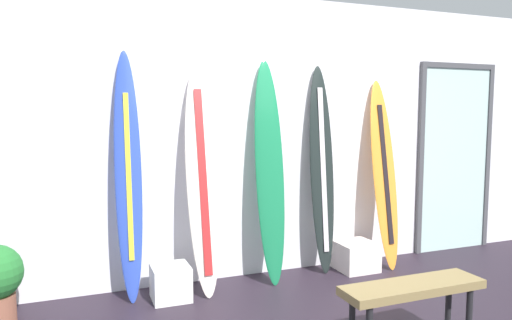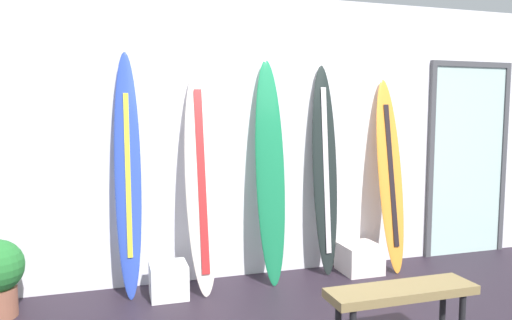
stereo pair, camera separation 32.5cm
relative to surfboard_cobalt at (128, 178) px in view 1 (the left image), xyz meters
The scene contains 11 objects.
ground 2.10m from the surfboard_cobalt, 33.70° to the right, with size 8.00×8.00×0.04m, color #261D28.
wall_back 1.55m from the surfboard_cobalt, 11.74° to the left, with size 7.20×0.20×2.80m, color silver.
surfboard_cobalt is the anchor object (origin of this frame).
surfboard_ivory 0.65m from the surfboard_cobalt, ahead, with size 0.30×0.49×2.07m.
surfboard_emerald 1.33m from the surfboard_cobalt, ahead, with size 0.31×0.42×2.17m.
surfboard_charcoal 1.94m from the surfboard_cobalt, ahead, with size 0.27×0.29×2.13m.
surfboard_sunset 2.66m from the surfboard_cobalt, ahead, with size 0.29×0.46×2.00m.
display_block_left 2.48m from the surfboard_cobalt, ahead, with size 0.39×0.39×0.30m.
display_block_center 1.00m from the surfboard_cobalt, 25.40° to the right, with size 0.33×0.33×0.30m.
glass_door 3.83m from the surfboard_cobalt, ahead, with size 1.08×0.06×2.23m.
bench 2.48m from the surfboard_cobalt, 44.70° to the right, with size 1.04×0.28×0.49m.
Camera 1 is at (-1.95, -3.27, 1.65)m, focal length 33.62 mm.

